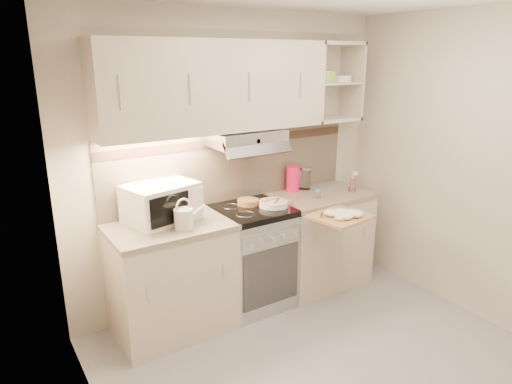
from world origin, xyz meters
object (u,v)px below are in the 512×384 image
Objects in this scene: microwave at (161,202)px; plate_stack at (273,204)px; cutting_board at (341,217)px; glass_jar at (305,178)px; pink_pitcher at (293,179)px; spray_bottle at (352,183)px; electric_range at (252,256)px; watering_can at (185,217)px.

microwave reaches higher than plate_stack.
glass_jar is at bearing 66.90° from cutting_board.
pink_pitcher is 0.56× the size of cutting_board.
spray_bottle is (1.82, -0.21, -0.07)m from microwave.
spray_bottle is at bearing -5.17° from electric_range.
plate_stack is 0.57× the size of cutting_board.
electric_range is 0.85m from cutting_board.
spray_bottle is (1.06, -0.10, 0.53)m from electric_range.
pink_pitcher is 1.13× the size of glass_jar.
pink_pitcher is at bearing -179.97° from glass_jar.
watering_can is at bearing -166.58° from glass_jar.
pink_pitcher is (0.58, 0.20, 0.57)m from electric_range.
spray_bottle is (1.74, 0.04, -0.01)m from watering_can.
glass_jar reaches higher than electric_range.
pink_pitcher is 0.57m from spray_bottle.
pink_pitcher is (1.34, 0.08, -0.02)m from microwave.
glass_jar is 0.76m from cutting_board.
electric_range is 1.52× the size of microwave.
microwave is at bearing 171.29° from electric_range.
microwave is 1.48m from glass_jar.
watering_can is (-0.68, -0.13, 0.53)m from electric_range.
microwave is 1.37× the size of cutting_board.
pink_pitcher is 1.21× the size of spray_bottle.
electric_range is at bearing 0.81° from watering_can.
spray_bottle is at bearing -25.71° from pink_pitcher.
glass_jar is (1.48, 0.08, -0.04)m from microwave.
watering_can is 1.37× the size of spray_bottle.
plate_stack is (0.17, -0.07, 0.47)m from electric_range.
plate_stack is at bearing -153.88° from glass_jar.
microwave is 0.27m from watering_can.
glass_jar is at bearing 5.87° from pink_pitcher.
glass_jar is 0.45m from spray_bottle.
watering_can is at bearing -85.48° from microwave.
plate_stack is at bearing -23.09° from electric_range.
pink_pitcher reaches higher than glass_jar.
cutting_board is at bearing -105.60° from glass_jar.
glass_jar is (1.40, 0.33, 0.02)m from watering_can.
microwave reaches higher than electric_range.
electric_range is at bearing -164.59° from glass_jar.
spray_bottle is (0.89, -0.02, 0.05)m from plate_stack.
plate_stack is 1.16× the size of glass_jar.
electric_range is at bearing 156.91° from plate_stack.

